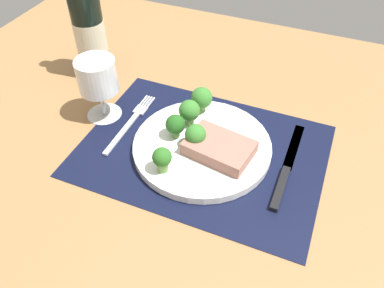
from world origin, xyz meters
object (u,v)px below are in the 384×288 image
Objects in this scene: plate at (202,147)px; knife at (286,170)px; wine_bottle at (89,30)px; fork at (130,123)px; wine_glass at (98,79)px; steak at (219,148)px.

knife is at bearing 1.90° from plate.
knife is 52.08cm from wine_bottle.
knife is at bearing -3.12° from fork.
wine_glass is (-6.64, 0.78, 8.35)cm from fork.
wine_bottle reaches higher than knife.
wine_bottle is 16.41cm from wine_glass.
plate is 1.36× the size of fork.
steak is at bearing -8.58° from fork.
steak reaches higher than fork.
plate is at bearing -24.68° from wine_bottle.
wine_bottle is at bearing 156.16° from steak.
steak is 0.62× the size of fork.
wine_bottle is (-48.90, 14.58, 10.44)cm from knife.
steak is 20.34cm from fork.
fork is at bearing 172.96° from steak.
wine_bottle is 2.30× the size of wine_glass.
wine_bottle reaches higher than plate.
wine_bottle is at bearing 155.32° from plate.
knife is 0.76× the size of wine_bottle.
knife is (12.32, 1.58, -2.55)cm from steak.
wine_bottle is at bearing 162.43° from knife.
wine_bottle is (-32.87, 15.11, 9.94)cm from plate.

